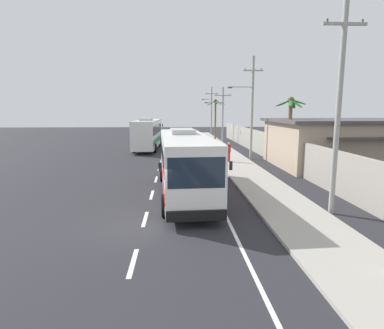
{
  "coord_description": "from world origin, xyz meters",
  "views": [
    {
      "loc": [
        1.39,
        -12.97,
        4.78
      ],
      "look_at": [
        2.32,
        5.19,
        1.7
      ],
      "focal_mm": 30.05,
      "sensor_mm": 36.0,
      "label": 1
    }
  ],
  "objects_px": {
    "motorcycle_beside_bus": "(212,160)",
    "utility_pole_far": "(222,113)",
    "utility_pole_distant": "(211,109)",
    "utility_pole_nearest": "(339,101)",
    "utility_pole_mid": "(251,106)",
    "coach_bus_far_lane": "(148,133)",
    "palm_second": "(215,111)",
    "pedestrian_midwalk": "(229,152)",
    "coach_bus_foreground": "(184,161)",
    "roadside_building": "(357,143)",
    "palm_nearest": "(290,119)"
  },
  "relations": [
    {
      "from": "utility_pole_mid",
      "to": "utility_pole_far",
      "type": "height_order",
      "value": "utility_pole_mid"
    },
    {
      "from": "utility_pole_nearest",
      "to": "utility_pole_far",
      "type": "xyz_separation_m",
      "value": [
        -0.36,
        33.61,
        -0.82
      ]
    },
    {
      "from": "pedestrian_midwalk",
      "to": "utility_pole_mid",
      "type": "xyz_separation_m",
      "value": [
        2.45,
        2.13,
        4.11
      ]
    },
    {
      "from": "utility_pole_far",
      "to": "motorcycle_beside_bus",
      "type": "bearing_deg",
      "value": -100.28
    },
    {
      "from": "utility_pole_far",
      "to": "coach_bus_far_lane",
      "type": "bearing_deg",
      "value": -142.24
    },
    {
      "from": "roadside_building",
      "to": "utility_pole_nearest",
      "type": "bearing_deg",
      "value": -123.43
    },
    {
      "from": "coach_bus_foreground",
      "to": "palm_second",
      "type": "bearing_deg",
      "value": 80.04
    },
    {
      "from": "motorcycle_beside_bus",
      "to": "roadside_building",
      "type": "distance_m",
      "value": 12.51
    },
    {
      "from": "roadside_building",
      "to": "utility_pole_mid",
      "type": "bearing_deg",
      "value": 152.57
    },
    {
      "from": "utility_pole_far",
      "to": "utility_pole_distant",
      "type": "bearing_deg",
      "value": 89.16
    },
    {
      "from": "utility_pole_far",
      "to": "palm_second",
      "type": "bearing_deg",
      "value": 96.13
    },
    {
      "from": "coach_bus_foreground",
      "to": "roadside_building",
      "type": "height_order",
      "value": "roadside_building"
    },
    {
      "from": "utility_pole_nearest",
      "to": "utility_pole_mid",
      "type": "xyz_separation_m",
      "value": [
        0.04,
        16.8,
        -0.01
      ]
    },
    {
      "from": "motorcycle_beside_bus",
      "to": "utility_pole_far",
      "type": "bearing_deg",
      "value": 79.72
    },
    {
      "from": "motorcycle_beside_bus",
      "to": "utility_pole_distant",
      "type": "relative_size",
      "value": 0.21
    },
    {
      "from": "utility_pole_nearest",
      "to": "palm_nearest",
      "type": "distance_m",
      "value": 12.5
    },
    {
      "from": "utility_pole_mid",
      "to": "palm_nearest",
      "type": "distance_m",
      "value": 5.18
    },
    {
      "from": "utility_pole_nearest",
      "to": "palm_second",
      "type": "xyz_separation_m",
      "value": [
        -0.81,
        37.84,
        -0.48
      ]
    },
    {
      "from": "coach_bus_far_lane",
      "to": "roadside_building",
      "type": "height_order",
      "value": "roadside_building"
    },
    {
      "from": "coach_bus_foreground",
      "to": "roadside_building",
      "type": "distance_m",
      "value": 17.23
    },
    {
      "from": "motorcycle_beside_bus",
      "to": "utility_pole_distant",
      "type": "distance_m",
      "value": 38.19
    },
    {
      "from": "pedestrian_midwalk",
      "to": "utility_pole_distant",
      "type": "bearing_deg",
      "value": -119.72
    },
    {
      "from": "utility_pole_nearest",
      "to": "utility_pole_mid",
      "type": "relative_size",
      "value": 1.02
    },
    {
      "from": "pedestrian_midwalk",
      "to": "utility_pole_nearest",
      "type": "bearing_deg",
      "value": 73.29
    },
    {
      "from": "utility_pole_nearest",
      "to": "palm_second",
      "type": "distance_m",
      "value": 37.86
    },
    {
      "from": "coach_bus_foreground",
      "to": "palm_nearest",
      "type": "height_order",
      "value": "palm_nearest"
    },
    {
      "from": "palm_nearest",
      "to": "palm_second",
      "type": "relative_size",
      "value": 0.9
    },
    {
      "from": "utility_pole_nearest",
      "to": "utility_pole_mid",
      "type": "distance_m",
      "value": 16.8
    },
    {
      "from": "pedestrian_midwalk",
      "to": "utility_pole_far",
      "type": "height_order",
      "value": "utility_pole_far"
    },
    {
      "from": "utility_pole_far",
      "to": "roadside_building",
      "type": "height_order",
      "value": "utility_pole_far"
    },
    {
      "from": "coach_bus_foreground",
      "to": "palm_second",
      "type": "xyz_separation_m",
      "value": [
        5.93,
        33.76,
        2.8
      ]
    },
    {
      "from": "coach_bus_far_lane",
      "to": "motorcycle_beside_bus",
      "type": "bearing_deg",
      "value": -63.36
    },
    {
      "from": "roadside_building",
      "to": "palm_second",
      "type": "bearing_deg",
      "value": 109.75
    },
    {
      "from": "motorcycle_beside_bus",
      "to": "palm_second",
      "type": "bearing_deg",
      "value": 82.44
    },
    {
      "from": "utility_pole_nearest",
      "to": "utility_pole_far",
      "type": "distance_m",
      "value": 33.62
    },
    {
      "from": "palm_second",
      "to": "utility_pole_distant",
      "type": "bearing_deg",
      "value": 86.8
    },
    {
      "from": "coach_bus_far_lane",
      "to": "palm_second",
      "type": "bearing_deg",
      "value": 51.14
    },
    {
      "from": "coach_bus_foreground",
      "to": "pedestrian_midwalk",
      "type": "xyz_separation_m",
      "value": [
        4.33,
        10.6,
        -0.84
      ]
    },
    {
      "from": "utility_pole_distant",
      "to": "coach_bus_foreground",
      "type": "bearing_deg",
      "value": -98.15
    },
    {
      "from": "pedestrian_midwalk",
      "to": "palm_nearest",
      "type": "xyz_separation_m",
      "value": [
        4.65,
        -2.44,
        3.02
      ]
    },
    {
      "from": "utility_pole_mid",
      "to": "utility_pole_far",
      "type": "distance_m",
      "value": 16.83
    },
    {
      "from": "coach_bus_foreground",
      "to": "utility_pole_mid",
      "type": "xyz_separation_m",
      "value": [
        6.78,
        12.72,
        3.27
      ]
    },
    {
      "from": "pedestrian_midwalk",
      "to": "palm_second",
      "type": "relative_size",
      "value": 0.27
    },
    {
      "from": "utility_pole_mid",
      "to": "palm_second",
      "type": "bearing_deg",
      "value": 92.31
    },
    {
      "from": "utility_pole_nearest",
      "to": "roadside_building",
      "type": "distance_m",
      "value": 15.34
    },
    {
      "from": "coach_bus_far_lane",
      "to": "utility_pole_mid",
      "type": "bearing_deg",
      "value": -39.58
    },
    {
      "from": "utility_pole_far",
      "to": "palm_second",
      "type": "height_order",
      "value": "utility_pole_far"
    },
    {
      "from": "motorcycle_beside_bus",
      "to": "pedestrian_midwalk",
      "type": "distance_m",
      "value": 2.68
    },
    {
      "from": "coach_bus_far_lane",
      "to": "utility_pole_nearest",
      "type": "bearing_deg",
      "value": -67.44
    },
    {
      "from": "coach_bus_foreground",
      "to": "coach_bus_far_lane",
      "type": "xyz_separation_m",
      "value": [
        -3.9,
        21.55,
        0.1
      ]
    }
  ]
}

